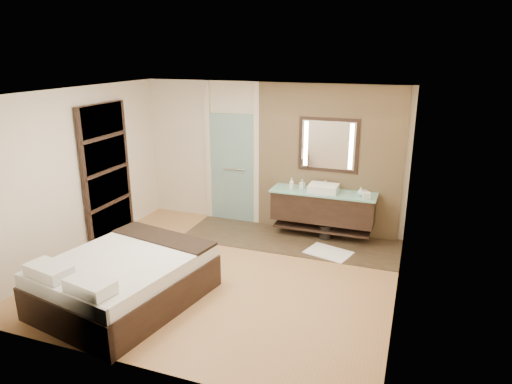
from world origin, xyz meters
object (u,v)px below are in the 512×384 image
at_px(vanity, 323,207).
at_px(waste_bin, 325,232).
at_px(mirror_unit, 328,145).
at_px(bed, 125,279).

xyz_separation_m(vanity, waste_bin, (0.08, -0.07, -0.45)).
bearing_deg(mirror_unit, bed, -121.25).
height_order(mirror_unit, bed, mirror_unit).
bearing_deg(waste_bin, vanity, 138.67).
relative_size(vanity, waste_bin, 6.99).
bearing_deg(vanity, mirror_unit, 90.00).
bearing_deg(vanity, waste_bin, -41.33).
height_order(vanity, mirror_unit, mirror_unit).
xyz_separation_m(mirror_unit, bed, (-2.01, -3.31, -1.32)).
height_order(vanity, bed, vanity).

